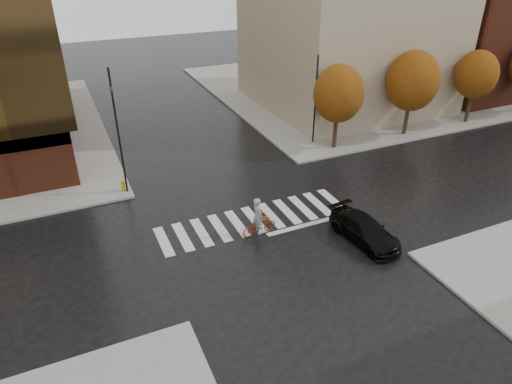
{
  "coord_description": "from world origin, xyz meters",
  "views": [
    {
      "loc": [
        -9.31,
        -20.44,
        14.74
      ],
      "look_at": [
        0.0,
        0.25,
        2.0
      ],
      "focal_mm": 32.0,
      "sensor_mm": 36.0,
      "label": 1
    }
  ],
  "objects_px": {
    "fire_hydrant": "(123,185)",
    "cyclist": "(259,222)",
    "sedan": "(365,230)",
    "traffic_light_nw": "(117,123)",
    "traffic_light_ne": "(316,95)"
  },
  "relations": [
    {
      "from": "fire_hydrant",
      "to": "cyclist",
      "type": "bearing_deg",
      "value": -52.68
    },
    {
      "from": "fire_hydrant",
      "to": "traffic_light_ne",
      "type": "bearing_deg",
      "value": 7.37
    },
    {
      "from": "sedan",
      "to": "traffic_light_ne",
      "type": "xyz_separation_m",
      "value": [
        4.33,
        12.93,
        3.4
      ]
    },
    {
      "from": "sedan",
      "to": "traffic_light_nw",
      "type": "distance_m",
      "value": 15.93
    },
    {
      "from": "traffic_light_nw",
      "to": "fire_hydrant",
      "type": "relative_size",
      "value": 10.88
    },
    {
      "from": "traffic_light_ne",
      "to": "fire_hydrant",
      "type": "distance_m",
      "value": 16.02
    },
    {
      "from": "traffic_light_ne",
      "to": "fire_hydrant",
      "type": "relative_size",
      "value": 9.34
    },
    {
      "from": "cyclist",
      "to": "traffic_light_nw",
      "type": "height_order",
      "value": "traffic_light_nw"
    },
    {
      "from": "sedan",
      "to": "cyclist",
      "type": "distance_m",
      "value": 5.86
    },
    {
      "from": "cyclist",
      "to": "fire_hydrant",
      "type": "xyz_separation_m",
      "value": [
        -6.09,
        8.0,
        -0.24
      ]
    },
    {
      "from": "traffic_light_ne",
      "to": "fire_hydrant",
      "type": "height_order",
      "value": "traffic_light_ne"
    },
    {
      "from": "sedan",
      "to": "traffic_light_ne",
      "type": "height_order",
      "value": "traffic_light_ne"
    },
    {
      "from": "cyclist",
      "to": "fire_hydrant",
      "type": "relative_size",
      "value": 3.16
    },
    {
      "from": "sedan",
      "to": "traffic_light_nw",
      "type": "bearing_deg",
      "value": 129.02
    },
    {
      "from": "sedan",
      "to": "traffic_light_ne",
      "type": "distance_m",
      "value": 14.05
    }
  ]
}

